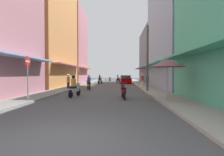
{
  "coord_description": "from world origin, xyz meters",
  "views": [
    {
      "loc": [
        1.37,
        -4.17,
        1.63
      ],
      "look_at": [
        0.18,
        21.55,
        1.09
      ],
      "focal_mm": 28.43,
      "sensor_mm": 36.0,
      "label": 1
    }
  ],
  "objects": [
    {
      "name": "motorbike_green",
      "position": [
        -2.44,
        29.38,
        0.5
      ],
      "size": [
        0.75,
        1.74,
        0.96
      ],
      "color": "black",
      "rests_on": "ground"
    },
    {
      "name": "motorbike_maroon",
      "position": [
        1.58,
        7.66,
        0.5
      ],
      "size": [
        0.55,
        1.81,
        0.96
      ],
      "color": "black",
      "rests_on": "ground"
    },
    {
      "name": "motorbike_black",
      "position": [
        0.92,
        31.83,
        0.7
      ],
      "size": [
        0.76,
        1.74,
        1.58
      ],
      "color": "black",
      "rests_on": "ground"
    },
    {
      "name": "motorbike_red",
      "position": [
        -1.02,
        37.12,
        0.5
      ],
      "size": [
        0.55,
        1.81,
        0.96
      ],
      "color": "black",
      "rests_on": "ground"
    },
    {
      "name": "building_left_far",
      "position": [
        -8.68,
        29.8,
        6.99
      ],
      "size": [
        7.05,
        8.68,
        14.0
      ],
      "color": "#B7727F",
      "rests_on": "ground"
    },
    {
      "name": "vendor_umbrella",
      "position": [
        4.19,
        6.62,
        2.3
      ],
      "size": [
        2.12,
        2.12,
        2.53
      ],
      "color": "#99999E",
      "rests_on": "ground"
    },
    {
      "name": "sidewalk_left",
      "position": [
        -4.66,
        21.37,
        0.06
      ],
      "size": [
        2.06,
        58.74,
        0.12
      ],
      "primitive_type": "cube",
      "color": "gray",
      "rests_on": "ground"
    },
    {
      "name": "building_right_mid",
      "position": [
        8.68,
        17.36,
        6.63
      ],
      "size": [
        7.05,
        13.18,
        13.28
      ],
      "color": "#8CA5CC",
      "rests_on": "ground"
    },
    {
      "name": "ground_plane",
      "position": [
        0.0,
        21.37,
        0.0
      ],
      "size": [
        111.63,
        111.63,
        0.0
      ],
      "primitive_type": "plane",
      "color": "#4C4C4F"
    },
    {
      "name": "parked_car",
      "position": [
        2.27,
        26.7,
        0.74
      ],
      "size": [
        2.0,
        4.2,
        1.45
      ],
      "color": "#8C0000",
      "rests_on": "ground"
    },
    {
      "name": "building_right_far",
      "position": [
        8.68,
        30.35,
        4.98
      ],
      "size": [
        7.05,
        11.93,
        9.97
      ],
      "color": "slate",
      "rests_on": "ground"
    },
    {
      "name": "motorbike_white",
      "position": [
        -2.03,
        25.6,
        0.7
      ],
      "size": [
        0.66,
        1.78,
        1.58
      ],
      "color": "black",
      "rests_on": "ground"
    },
    {
      "name": "pedestrian_far",
      "position": [
        4.56,
        16.76,
        0.94
      ],
      "size": [
        0.44,
        0.44,
        1.67
      ],
      "color": "#598C59",
      "rests_on": "ground"
    },
    {
      "name": "pedestrian_foreground",
      "position": [
        -4.19,
        14.54,
        0.96
      ],
      "size": [
        0.44,
        0.44,
        1.7
      ],
      "color": "#262628",
      "rests_on": "ground"
    },
    {
      "name": "motorbike_silver",
      "position": [
        -1.92,
        8.44,
        0.7
      ],
      "size": [
        0.62,
        1.79,
        1.58
      ],
      "color": "black",
      "rests_on": "ground"
    },
    {
      "name": "building_left_mid",
      "position": [
        -8.68,
        18.87,
        8.96
      ],
      "size": [
        7.05,
        11.69,
        17.92
      ],
      "color": "#D88C4C",
      "rests_on": "ground"
    },
    {
      "name": "utility_pole",
      "position": [
        3.88,
        12.24,
        3.12
      ],
      "size": [
        0.2,
        1.2,
        6.1
      ],
      "color": "#4C4C4F",
      "rests_on": "ground"
    },
    {
      "name": "pedestrian_midway",
      "position": [
        4.42,
        20.23,
        0.96
      ],
      "size": [
        0.44,
        0.44,
        1.7
      ],
      "color": "beige",
      "rests_on": "ground"
    },
    {
      "name": "street_sign_no_entry",
      "position": [
        -3.78,
        5.45,
        1.72
      ],
      "size": [
        0.07,
        0.6,
        2.65
      ],
      "color": "gray",
      "rests_on": "ground"
    },
    {
      "name": "motorbike_orange",
      "position": [
        -1.92,
        14.14,
        0.7
      ],
      "size": [
        0.75,
        1.74,
        1.58
      ],
      "color": "black",
      "rests_on": "ground"
    },
    {
      "name": "sidewalk_right",
      "position": [
        4.66,
        21.37,
        0.06
      ],
      "size": [
        2.06,
        58.74,
        0.12
      ],
      "primitive_type": "cube",
      "color": "#9E9991",
      "rests_on": "ground"
    }
  ]
}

